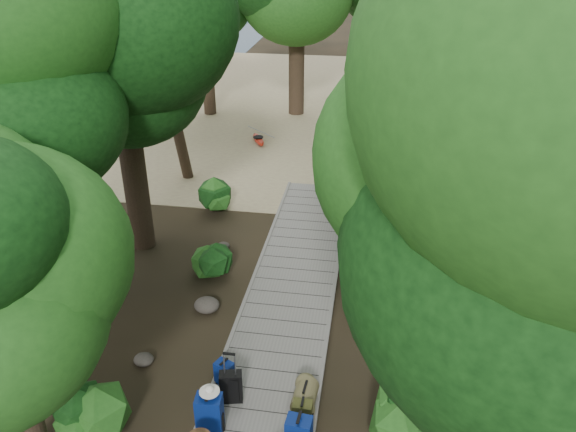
% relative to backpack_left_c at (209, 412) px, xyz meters
% --- Properties ---
extents(ground, '(120.00, 120.00, 0.00)m').
position_rel_backpack_left_c_xyz_m(ground, '(0.72, 3.01, -0.51)').
color(ground, '#322819').
rests_on(ground, ground).
extents(sand_beach, '(40.00, 22.00, 0.02)m').
position_rel_backpack_left_c_xyz_m(sand_beach, '(0.72, 19.01, -0.50)').
color(sand_beach, tan).
rests_on(sand_beach, ground).
extents(boardwalk, '(2.00, 12.00, 0.12)m').
position_rel_backpack_left_c_xyz_m(boardwalk, '(0.72, 4.01, -0.45)').
color(boardwalk, slate).
rests_on(boardwalk, ground).
extents(backpack_left_c, '(0.44, 0.33, 0.79)m').
position_rel_backpack_left_c_xyz_m(backpack_left_c, '(0.00, 0.00, 0.00)').
color(backpack_left_c, navy).
rests_on(backpack_left_c, boardwalk).
extents(backpack_left_d, '(0.39, 0.35, 0.50)m').
position_rel_backpack_left_c_xyz_m(backpack_left_d, '(-0.04, 1.08, -0.14)').
color(backpack_left_d, navy).
rests_on(backpack_left_d, boardwalk).
extents(backpack_right_c, '(0.43, 0.32, 0.69)m').
position_rel_backpack_left_c_xyz_m(backpack_right_c, '(1.49, -0.14, -0.05)').
color(backpack_right_c, navy).
rests_on(backpack_right_c, boardwalk).
extents(backpack_right_d, '(0.33, 0.24, 0.50)m').
position_rel_backpack_left_c_xyz_m(backpack_right_d, '(1.48, 0.36, -0.15)').
color(backpack_right_d, '#3D4118').
rests_on(backpack_right_d, boardwalk).
extents(duffel_right_khaki, '(0.45, 0.63, 0.40)m').
position_rel_backpack_left_c_xyz_m(duffel_right_khaki, '(1.47, 0.77, -0.20)').
color(duffel_right_khaki, brown).
rests_on(duffel_right_khaki, boardwalk).
extents(suitcase_on_boardwalk, '(0.43, 0.30, 0.60)m').
position_rel_backpack_left_c_xyz_m(suitcase_on_boardwalk, '(0.19, 0.69, -0.09)').
color(suitcase_on_boardwalk, black).
rests_on(suitcase_on_boardwalk, boardwalk).
extents(lone_suitcase_on_sand, '(0.44, 0.32, 0.62)m').
position_rel_backpack_left_c_xyz_m(lone_suitcase_on_sand, '(1.07, 10.94, -0.18)').
color(lone_suitcase_on_sand, black).
rests_on(lone_suitcase_on_sand, sand_beach).
extents(hat_white, '(0.33, 0.33, 0.11)m').
position_rel_backpack_left_c_xyz_m(hat_white, '(0.01, 0.05, 0.45)').
color(hat_white, silver).
rests_on(hat_white, backpack_left_c).
extents(kayak, '(1.67, 2.87, 0.28)m').
position_rel_backpack_left_c_xyz_m(kayak, '(-2.06, 13.83, -0.35)').
color(kayak, red).
rests_on(kayak, sand_beach).
extents(sun_lounger, '(0.70, 1.73, 0.54)m').
position_rel_backpack_left_c_xyz_m(sun_lounger, '(4.25, 12.51, -0.22)').
color(sun_lounger, silver).
rests_on(sun_lounger, sand_beach).
extents(tree_right_a, '(5.15, 5.15, 8.59)m').
position_rel_backpack_left_c_xyz_m(tree_right_a, '(4.06, -1.06, 3.78)').
color(tree_right_a, black).
rests_on(tree_right_a, ground).
extents(tree_right_c, '(5.31, 5.31, 9.19)m').
position_rel_backpack_left_c_xyz_m(tree_right_c, '(4.78, 4.23, 4.08)').
color(tree_right_c, black).
rests_on(tree_right_c, ground).
extents(tree_right_d, '(5.89, 5.89, 10.80)m').
position_rel_backpack_left_c_xyz_m(tree_right_d, '(6.22, 6.93, 4.89)').
color(tree_right_d, black).
rests_on(tree_right_d, ground).
extents(tree_right_e, '(5.30, 5.30, 9.54)m').
position_rel_backpack_left_c_xyz_m(tree_right_e, '(4.94, 10.02, 4.25)').
color(tree_right_e, black).
rests_on(tree_right_e, ground).
extents(tree_left_b, '(4.81, 4.81, 8.65)m').
position_rel_backpack_left_c_xyz_m(tree_left_b, '(-4.26, 2.92, 3.81)').
color(tree_left_b, black).
rests_on(tree_left_b, ground).
extents(tree_left_c, '(5.00, 5.00, 8.70)m').
position_rel_backpack_left_c_xyz_m(tree_left_c, '(-3.49, 5.75, 3.84)').
color(tree_left_c, black).
rests_on(tree_left_c, ground).
extents(tree_back_c, '(5.18, 5.18, 9.33)m').
position_rel_backpack_left_c_xyz_m(tree_back_c, '(5.60, 19.06, 4.15)').
color(tree_back_c, black).
rests_on(tree_back_c, ground).
extents(tree_back_d, '(4.55, 4.55, 7.58)m').
position_rel_backpack_left_c_xyz_m(tree_back_d, '(-4.92, 17.11, 3.28)').
color(tree_back_d, black).
rests_on(tree_back_d, ground).
extents(palm_right_a, '(4.13, 4.13, 7.05)m').
position_rel_backpack_left_c_xyz_m(palm_right_a, '(3.32, 9.26, 3.01)').
color(palm_right_a, '#174112').
rests_on(palm_right_a, ground).
extents(palm_right_b, '(4.12, 4.12, 7.96)m').
position_rel_backpack_left_c_xyz_m(palm_right_b, '(5.61, 14.31, 3.47)').
color(palm_right_b, '#174112').
rests_on(palm_right_b, ground).
extents(palm_right_c, '(4.78, 4.78, 7.61)m').
position_rel_backpack_left_c_xyz_m(palm_right_c, '(3.54, 15.69, 3.29)').
color(palm_right_c, '#174112').
rests_on(palm_right_c, ground).
extents(palm_left_a, '(4.83, 4.83, 7.69)m').
position_rel_backpack_left_c_xyz_m(palm_left_a, '(-3.98, 10.12, 3.33)').
color(palm_left_a, '#174112').
rests_on(palm_left_a, ground).
extents(rock_left_b, '(0.39, 0.35, 0.21)m').
position_rel_backpack_left_c_xyz_m(rock_left_b, '(-1.75, 1.43, -0.41)').
color(rock_left_b, '#4C473F').
rests_on(rock_left_b, ground).
extents(rock_left_c, '(0.56, 0.50, 0.31)m').
position_rel_backpack_left_c_xyz_m(rock_left_c, '(-1.02, 3.24, -0.36)').
color(rock_left_c, '#4C473F').
rests_on(rock_left_c, ground).
extents(rock_left_d, '(0.33, 0.30, 0.18)m').
position_rel_backpack_left_c_xyz_m(rock_left_d, '(-1.34, 5.86, -0.42)').
color(rock_left_d, '#4C473F').
rests_on(rock_left_d, ground).
extents(rock_right_b, '(0.44, 0.39, 0.24)m').
position_rel_backpack_left_c_xyz_m(rock_right_b, '(3.04, 1.37, -0.39)').
color(rock_right_b, '#4C473F').
rests_on(rock_right_b, ground).
extents(rock_right_c, '(0.30, 0.27, 0.16)m').
position_rel_backpack_left_c_xyz_m(rock_right_c, '(2.23, 4.45, -0.43)').
color(rock_right_c, '#4C473F').
rests_on(rock_right_c, ground).
extents(shrub_left_a, '(1.14, 1.14, 1.03)m').
position_rel_backpack_left_c_xyz_m(shrub_left_a, '(-1.91, -0.45, -0.00)').
color(shrub_left_a, '#205218').
rests_on(shrub_left_a, ground).
extents(shrub_left_b, '(0.96, 0.96, 0.86)m').
position_rel_backpack_left_c_xyz_m(shrub_left_b, '(-1.20, 4.48, -0.08)').
color(shrub_left_b, '#205218').
rests_on(shrub_left_b, ground).
extents(shrub_left_c, '(1.16, 1.16, 1.05)m').
position_rel_backpack_left_c_xyz_m(shrub_left_c, '(-1.95, 7.85, 0.01)').
color(shrub_left_c, '#205218').
rests_on(shrub_left_c, ground).
extents(shrub_right_a, '(1.07, 1.07, 0.96)m').
position_rel_backpack_left_c_xyz_m(shrub_right_a, '(3.18, 0.54, -0.03)').
color(shrub_right_a, '#205218').
rests_on(shrub_right_a, ground).
extents(shrub_right_b, '(1.35, 1.35, 1.22)m').
position_rel_backpack_left_c_xyz_m(shrub_right_b, '(2.96, 5.20, 0.09)').
color(shrub_right_b, '#205218').
rests_on(shrub_right_b, ground).
extents(shrub_right_c, '(0.95, 0.95, 0.86)m').
position_rel_backpack_left_c_xyz_m(shrub_right_c, '(2.45, 8.49, -0.09)').
color(shrub_right_c, '#205218').
rests_on(shrub_right_c, ground).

